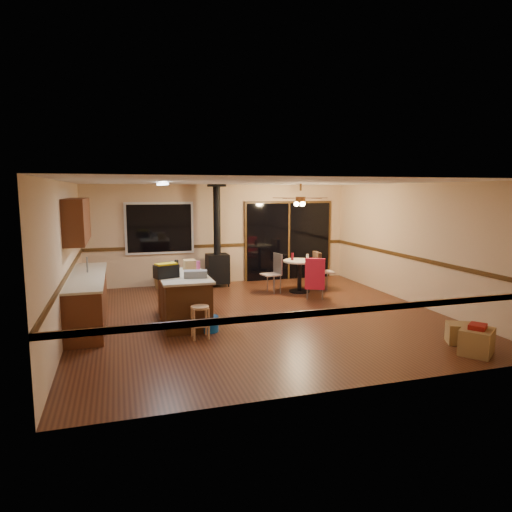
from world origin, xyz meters
name	(u,v)px	position (x,y,z in m)	size (l,w,h in m)	color
floor	(260,316)	(0.00, 0.00, 0.00)	(7.00, 7.00, 0.00)	#4A2414
ceiling	(261,182)	(0.00, 0.00, 2.60)	(7.00, 7.00, 0.00)	silver
wall_back	(221,234)	(0.00, 3.50, 1.30)	(7.00, 7.00, 0.00)	tan
wall_front	(348,287)	(0.00, -3.50, 1.30)	(7.00, 7.00, 0.00)	tan
wall_left	(65,258)	(-3.50, 0.00, 1.30)	(7.00, 7.00, 0.00)	tan
wall_right	(416,244)	(3.50, 0.00, 1.30)	(7.00, 7.00, 0.00)	tan
chair_rail	(261,266)	(0.00, 0.00, 1.00)	(7.00, 7.00, 0.08)	#452B11
window	(160,228)	(-1.60, 3.45, 1.50)	(1.72, 0.10, 1.32)	black
sliding_door	(288,241)	(1.90, 3.45, 1.05)	(2.52, 0.10, 2.10)	black
lower_cabinets	(88,300)	(-3.20, 0.50, 0.43)	(0.60, 3.00, 0.86)	#592B16
countertop	(87,276)	(-3.20, 0.50, 0.88)	(0.64, 3.04, 0.04)	beige
upper_cabinets	(77,220)	(-3.33, 0.70, 1.90)	(0.35, 2.00, 0.80)	#592B16
kitchen_island	(184,299)	(-1.50, 0.00, 0.45)	(0.88, 1.68, 0.90)	#432410
wood_stove	(217,258)	(-0.20, 3.05, 0.73)	(0.55, 0.50, 2.52)	black
ceiling_fan	(301,200)	(1.55, 1.78, 2.21)	(0.24, 0.24, 0.55)	brown
fluorescent_strip	(162,184)	(-1.80, 0.30, 2.56)	(0.10, 1.20, 0.04)	white
toolbox_grey	(196,274)	(-1.32, -0.32, 0.96)	(0.41, 0.23, 0.13)	slate
toolbox_black	(166,271)	(-1.82, -0.18, 1.02)	(0.42, 0.22, 0.23)	black
toolbox_yellow_lid	(166,264)	(-1.82, -0.18, 1.15)	(0.37, 0.20, 0.03)	gold
box_on_island	(190,265)	(-1.30, 0.45, 1.00)	(0.23, 0.31, 0.21)	olive
bottle_dark	(177,267)	(-1.59, 0.17, 1.03)	(0.07, 0.07, 0.26)	black
bottle_pink	(198,267)	(-1.19, 0.14, 1.01)	(0.07, 0.07, 0.22)	#D84C8C
bottle_white	(172,266)	(-1.63, 0.47, 0.99)	(0.06, 0.06, 0.19)	white
bar_stool	(200,322)	(-1.37, -1.00, 0.27)	(0.30, 0.30, 0.55)	tan
blue_bucket	(209,324)	(-1.16, -0.69, 0.14)	(0.33, 0.33, 0.27)	#0C50AD
dining_table	(300,271)	(1.55, 1.78, 0.53)	(0.80, 0.80, 0.78)	black
glass_red	(292,256)	(1.40, 1.88, 0.87)	(0.07, 0.07, 0.17)	#590C14
glass_cream	(307,257)	(1.73, 1.73, 0.86)	(0.06, 0.06, 0.15)	beige
chair_left	(275,268)	(0.96, 1.90, 0.59)	(0.47, 0.46, 0.51)	tan
chair_near	(315,274)	(1.57, 0.92, 0.60)	(0.58, 0.60, 0.70)	tan
chair_right	(318,266)	(2.07, 1.85, 0.60)	(0.51, 0.47, 0.70)	tan
box_under_window	(168,281)	(-1.47, 3.10, 0.20)	(0.50, 0.40, 0.40)	olive
box_corner_a	(477,341)	(2.48, -2.96, 0.20)	(0.51, 0.43, 0.39)	olive
box_corner_b	(460,333)	(2.60, -2.48, 0.16)	(0.40, 0.34, 0.32)	olive
box_small_red	(478,327)	(2.48, -2.96, 0.43)	(0.27, 0.23, 0.07)	maroon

